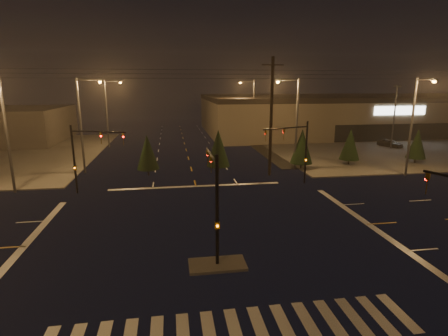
{
  "coord_description": "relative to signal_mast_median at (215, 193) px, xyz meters",
  "views": [
    {
      "loc": [
        -2.21,
        -20.56,
        9.32
      ],
      "look_at": [
        1.83,
        5.51,
        3.0
      ],
      "focal_mm": 28.0,
      "sensor_mm": 36.0,
      "label": 1
    }
  ],
  "objects": [
    {
      "name": "conifer_4",
      "position": [
        2.84,
        19.14,
        -1.08
      ],
      "size": [
        2.53,
        2.53,
        4.65
      ],
      "color": "black",
      "rests_on": "ground"
    },
    {
      "name": "conifer_0",
      "position": [
        12.26,
        19.14,
        -1.12
      ],
      "size": [
        2.48,
        2.48,
        4.57
      ],
      "color": "black",
      "rests_on": "ground"
    },
    {
      "name": "conifer_2",
      "position": [
        26.93,
        19.71,
        -1.31
      ],
      "size": [
        2.23,
        2.23,
        4.18
      ],
      "color": "black",
      "rests_on": "ground"
    },
    {
      "name": "car_parked",
      "position": [
        30.81,
        30.51,
        -3.1
      ],
      "size": [
        2.83,
        4.11,
        1.3
      ],
      "primitive_type": "imported",
      "rotation": [
        0.0,
        0.0,
        0.38
      ],
      "color": "black",
      "rests_on": "ground"
    },
    {
      "name": "signal_mast_ne",
      "position": [
        9.5,
        13.21,
        0.04
      ],
      "size": [
        4.84,
        1.86,
        6.0
      ],
      "color": "black",
      "rests_on": "ground"
    },
    {
      "name": "stop_bar_far",
      "position": [
        -0.0,
        14.07,
        -3.75
      ],
      "size": [
        16.0,
        0.5,
        0.01
      ],
      "primitive_type": "cube",
      "color": "beige",
      "rests_on": "ground"
    },
    {
      "name": "ground",
      "position": [
        -0.0,
        3.07,
        -3.75
      ],
      "size": [
        140.0,
        140.0,
        0.0
      ],
      "primitive_type": "plane",
      "color": "black",
      "rests_on": "ground"
    },
    {
      "name": "streetlight_4",
      "position": [
        11.18,
        39.07,
        2.05
      ],
      "size": [
        2.77,
        0.32,
        10.0
      ],
      "color": "#38383A",
      "rests_on": "ground"
    },
    {
      "name": "crosswalk",
      "position": [
        -0.0,
        -5.93,
        -3.75
      ],
      "size": [
        15.0,
        2.6,
        0.01
      ],
      "primitive_type": "cube",
      "color": "beige",
      "rests_on": "ground"
    },
    {
      "name": "conifer_1",
      "position": [
        18.6,
        20.19,
        -1.25
      ],
      "size": [
        2.31,
        2.31,
        4.31
      ],
      "color": "black",
      "rests_on": "ground"
    },
    {
      "name": "streetlight_2",
      "position": [
        -11.18,
        37.07,
        2.05
      ],
      "size": [
        2.77,
        0.32,
        10.0
      ],
      "color": "#38383A",
      "rests_on": "ground"
    },
    {
      "name": "median_island",
      "position": [
        -0.0,
        -0.93,
        -3.68
      ],
      "size": [
        3.0,
        1.6,
        0.15
      ],
      "primitive_type": "cube",
      "color": "#4A4742",
      "rests_on": "ground"
    },
    {
      "name": "utility_pole_1",
      "position": [
        8.0,
        17.07,
        2.38
      ],
      "size": [
        2.2,
        0.32,
        12.0
      ],
      "color": "black",
      "rests_on": "ground"
    },
    {
      "name": "retail_building",
      "position": [
        35.0,
        49.06,
        0.09
      ],
      "size": [
        60.2,
        28.3,
        7.2
      ],
      "color": "#776B55",
      "rests_on": "ground"
    },
    {
      "name": "streetlight_6",
      "position": [
        22.0,
        14.26,
        2.05
      ],
      "size": [
        0.32,
        2.77,
        10.0
      ],
      "color": "#38383A",
      "rests_on": "ground"
    },
    {
      "name": "parking_lot",
      "position": [
        35.0,
        31.07,
        -3.71
      ],
      "size": [
        50.0,
        24.0,
        0.08
      ],
      "primitive_type": "cube",
      "color": "black",
      "rests_on": "ground"
    },
    {
      "name": "streetlight_1",
      "position": [
        -11.18,
        21.07,
        2.05
      ],
      "size": [
        2.77,
        0.32,
        10.0
      ],
      "color": "#38383A",
      "rests_on": "ground"
    },
    {
      "name": "signal_mast_nw",
      "position": [
        -9.5,
        13.21,
        0.04
      ],
      "size": [
        4.84,
        1.86,
        6.0
      ],
      "color": "black",
      "rests_on": "ground"
    },
    {
      "name": "signal_mast_median",
      "position": [
        0.0,
        0.0,
        0.0
      ],
      "size": [
        0.25,
        4.59,
        6.0
      ],
      "color": "black",
      "rests_on": "ground"
    },
    {
      "name": "streetlight_3",
      "position": [
        11.18,
        19.07,
        2.05
      ],
      "size": [
        2.77,
        0.32,
        10.0
      ],
      "color": "#38383A",
      "rests_on": "ground"
    },
    {
      "name": "sidewalk_ne",
      "position": [
        30.0,
        33.07,
        -3.69
      ],
      "size": [
        36.0,
        36.0,
        0.12
      ],
      "primitive_type": "cube",
      "color": "#4A4742",
      "rests_on": "ground"
    },
    {
      "name": "streetlight_5",
      "position": [
        -16.0,
        14.26,
        2.05
      ],
      "size": [
        0.32,
        2.77,
        10.0
      ],
      "color": "#38383A",
      "rests_on": "ground"
    },
    {
      "name": "conifer_3",
      "position": [
        -4.62,
        18.89,
        -1.24
      ],
      "size": [
        2.32,
        2.32,
        4.33
      ],
      "color": "black",
      "rests_on": "ground"
    }
  ]
}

